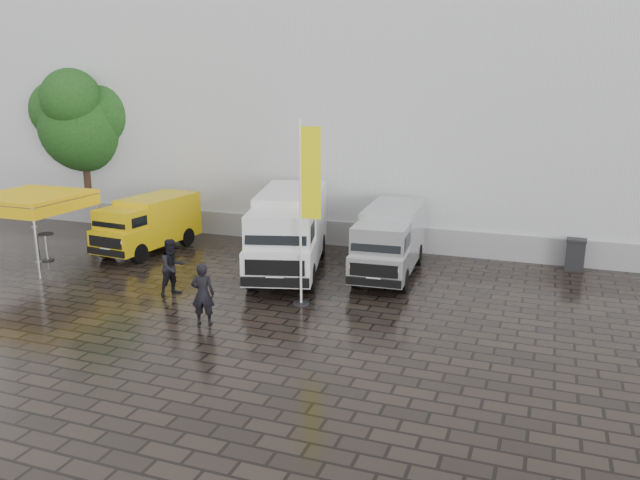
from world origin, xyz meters
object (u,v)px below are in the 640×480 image
object	(u,v)px
van_yellow	(148,225)
person_tent	(173,267)
van_white	(289,233)
van_silver	(390,242)
wheelie_bin	(575,254)
flagpole	(306,203)
person_front	(203,294)
canopy_tent	(31,198)
cocktail_table	(47,247)

from	to	relation	value
van_yellow	person_tent	size ratio (longest dim) A/B	2.55
van_white	van_silver	bearing A→B (deg)	-0.41
wheelie_bin	van_silver	bearing A→B (deg)	-151.44
flagpole	person_front	size ratio (longest dim) A/B	3.14
flagpole	wheelie_bin	xyz separation A→B (m)	(7.62, 6.75, -2.55)
canopy_tent	cocktail_table	bearing A→B (deg)	78.38
van_silver	canopy_tent	xyz separation A→B (m)	(-12.55, -3.14, 1.29)
flagpole	person_tent	xyz separation A→B (m)	(-4.25, -0.60, -2.21)
canopy_tent	cocktail_table	distance (m)	1.97
person_tent	van_white	bearing A→B (deg)	-9.16
canopy_tent	van_white	bearing A→B (deg)	13.70
van_yellow	wheelie_bin	world-z (taller)	van_yellow
van_white	flagpole	distance (m)	3.89
van_yellow	cocktail_table	bearing A→B (deg)	-134.12
van_white	wheelie_bin	size ratio (longest dim) A/B	5.72
wheelie_bin	person_tent	distance (m)	13.97
van_white	person_tent	distance (m)	4.34
cocktail_table	person_tent	xyz separation A→B (m)	(6.66, -1.74, 0.38)
van_silver	person_tent	world-z (taller)	van_silver
van_yellow	van_white	xyz separation A→B (m)	(6.26, -0.60, 0.33)
van_silver	canopy_tent	distance (m)	13.00
cocktail_table	canopy_tent	bearing A→B (deg)	-101.62
cocktail_table	person_tent	world-z (taller)	person_tent
flagpole	van_silver	bearing A→B (deg)	68.17
van_white	person_tent	size ratio (longest dim) A/B	3.56
canopy_tent	wheelie_bin	world-z (taller)	canopy_tent
flagpole	person_front	xyz separation A→B (m)	(-2.08, -2.46, -2.23)
van_yellow	flagpole	size ratio (longest dim) A/B	0.83
flagpole	person_front	distance (m)	3.92
canopy_tent	person_tent	world-z (taller)	canopy_tent
van_silver	person_tent	size ratio (longest dim) A/B	2.94
person_tent	van_silver	bearing A→B (deg)	-27.34
cocktail_table	person_tent	size ratio (longest dim) A/B	0.57
van_yellow	flagpole	xyz separation A→B (m)	(8.09, -3.56, 2.05)
person_front	flagpole	bearing A→B (deg)	-146.48
van_silver	cocktail_table	distance (m)	12.77
person_front	person_tent	world-z (taller)	person_tent
canopy_tent	person_tent	xyz separation A→B (m)	(6.74, -1.33, -1.54)
wheelie_bin	person_front	size ratio (longest dim) A/B	0.64
van_yellow	flagpole	world-z (taller)	flagpole
van_white	cocktail_table	size ratio (longest dim) A/B	6.20
van_yellow	cocktail_table	size ratio (longest dim) A/B	4.44
van_white	person_front	world-z (taller)	van_white
van_silver	cocktail_table	xyz separation A→B (m)	(-12.46, -2.73, -0.63)
flagpole	wheelie_bin	size ratio (longest dim) A/B	4.92
van_yellow	cocktail_table	distance (m)	3.76
van_white	cocktail_table	distance (m)	9.31
canopy_tent	person_front	world-z (taller)	canopy_tent
van_silver	cocktail_table	world-z (taller)	van_silver
van_silver	flagpole	size ratio (longest dim) A/B	0.96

